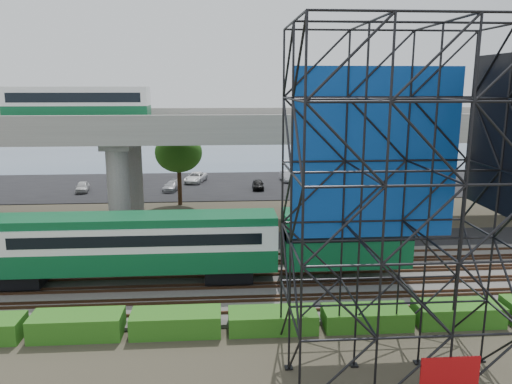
{
  "coord_description": "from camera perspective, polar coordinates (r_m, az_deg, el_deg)",
  "views": [
    {
      "loc": [
        -1.55,
        -28.22,
        12.6
      ],
      "look_at": [
        0.86,
        6.0,
        5.16
      ],
      "focal_mm": 35.0,
      "sensor_mm": 36.0,
      "label": 1
    }
  ],
  "objects": [
    {
      "name": "parked_cars",
      "position": [
        63.22,
        -1.93,
        1.37
      ],
      "size": [
        36.95,
        9.7,
        1.28
      ],
      "color": "silver",
      "rests_on": "parking_lot"
    },
    {
      "name": "suv",
      "position": [
        43.7,
        -22.68,
        -4.45
      ],
      "size": [
        5.26,
        3.17,
        1.37
      ],
      "primitive_type": "imported",
      "rotation": [
        0.0,
        0.0,
        1.38
      ],
      "color": "black",
      "rests_on": "service_road"
    },
    {
      "name": "scaffold_tower",
      "position": [
        22.16,
        15.67,
        -1.61
      ],
      "size": [
        9.36,
        6.36,
        15.0
      ],
      "color": "black",
      "rests_on": "ground"
    },
    {
      "name": "overpass",
      "position": [
        44.44,
        -3.32,
        6.56
      ],
      "size": [
        80.0,
        12.0,
        12.4
      ],
      "color": "#9E9B93",
      "rests_on": "ground"
    },
    {
      "name": "commuter_train",
      "position": [
        31.99,
        -11.07,
        -5.68
      ],
      "size": [
        29.3,
        3.06,
        4.3
      ],
      "color": "black",
      "rests_on": "rail_tracks"
    },
    {
      "name": "ballast_bed",
      "position": [
        32.74,
        -1.02,
        -10.21
      ],
      "size": [
        90.0,
        12.0,
        0.2
      ],
      "primitive_type": "cube",
      "color": "slate",
      "rests_on": "ground"
    },
    {
      "name": "trees",
      "position": [
        45.05,
        -7.95,
        3.14
      ],
      "size": [
        40.94,
        16.94,
        7.69
      ],
      "color": "#382314",
      "rests_on": "ground"
    },
    {
      "name": "harbor_water",
      "position": [
        85.17,
        -2.95,
        3.73
      ],
      "size": [
        140.0,
        40.0,
        0.03
      ],
      "primitive_type": "cube",
      "color": "#42536D",
      "rests_on": "ground"
    },
    {
      "name": "ground",
      "position": [
        30.94,
        -0.82,
        -11.79
      ],
      "size": [
        140.0,
        140.0,
        0.0
      ],
      "primitive_type": "plane",
      "color": "#474233",
      "rests_on": "ground"
    },
    {
      "name": "service_road",
      "position": [
        40.74,
        -1.66,
        -5.73
      ],
      "size": [
        90.0,
        5.0,
        0.08
      ],
      "primitive_type": "cube",
      "color": "black",
      "rests_on": "ground"
    },
    {
      "name": "hedge_strip",
      "position": [
        26.9,
        1.92,
        -14.36
      ],
      "size": [
        34.6,
        1.8,
        1.2
      ],
      "color": "#256016",
      "rests_on": "ground"
    },
    {
      "name": "rail_tracks",
      "position": [
        32.67,
        -1.02,
        -9.92
      ],
      "size": [
        90.0,
        9.52,
        0.16
      ],
      "color": "#472D1E",
      "rests_on": "ballast_bed"
    },
    {
      "name": "parking_lot",
      "position": [
        63.49,
        -2.55,
        0.82
      ],
      "size": [
        90.0,
        18.0,
        0.08
      ],
      "primitive_type": "cube",
      "color": "black",
      "rests_on": "ground"
    }
  ]
}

